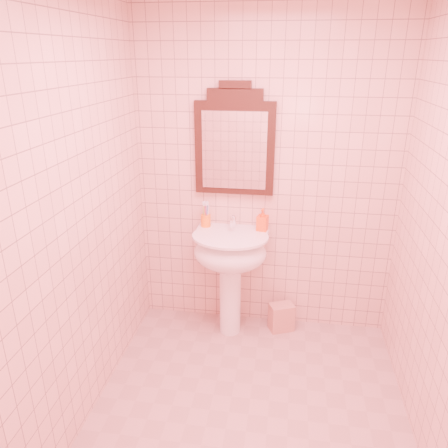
% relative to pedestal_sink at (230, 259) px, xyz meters
% --- Properties ---
extents(floor, '(2.20, 2.20, 0.00)m').
position_rel_pedestal_sink_xyz_m(floor, '(0.24, -0.87, -0.66)').
color(floor, tan).
rests_on(floor, ground).
extents(back_wall, '(2.00, 0.02, 2.50)m').
position_rel_pedestal_sink_xyz_m(back_wall, '(0.24, 0.23, 0.59)').
color(back_wall, beige).
rests_on(back_wall, floor).
extents(pedestal_sink, '(0.58, 0.58, 0.86)m').
position_rel_pedestal_sink_xyz_m(pedestal_sink, '(0.00, 0.00, 0.00)').
color(pedestal_sink, white).
rests_on(pedestal_sink, floor).
extents(faucet, '(0.04, 0.16, 0.11)m').
position_rel_pedestal_sink_xyz_m(faucet, '(0.00, 0.14, 0.26)').
color(faucet, white).
rests_on(faucet, pedestal_sink).
extents(mirror, '(0.60, 0.06, 0.83)m').
position_rel_pedestal_sink_xyz_m(mirror, '(0.00, 0.20, 0.85)').
color(mirror, black).
rests_on(mirror, back_wall).
extents(toothbrush_cup, '(0.08, 0.08, 0.18)m').
position_rel_pedestal_sink_xyz_m(toothbrush_cup, '(-0.22, 0.14, 0.25)').
color(toothbrush_cup, orange).
rests_on(toothbrush_cup, pedestal_sink).
extents(soap_dispenser, '(0.09, 0.10, 0.18)m').
position_rel_pedestal_sink_xyz_m(soap_dispenser, '(0.23, 0.13, 0.29)').
color(soap_dispenser, '#F14D14').
rests_on(soap_dispenser, pedestal_sink).
extents(towel, '(0.22, 0.19, 0.23)m').
position_rel_pedestal_sink_xyz_m(towel, '(0.42, 0.09, -0.55)').
color(towel, tan).
rests_on(towel, floor).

